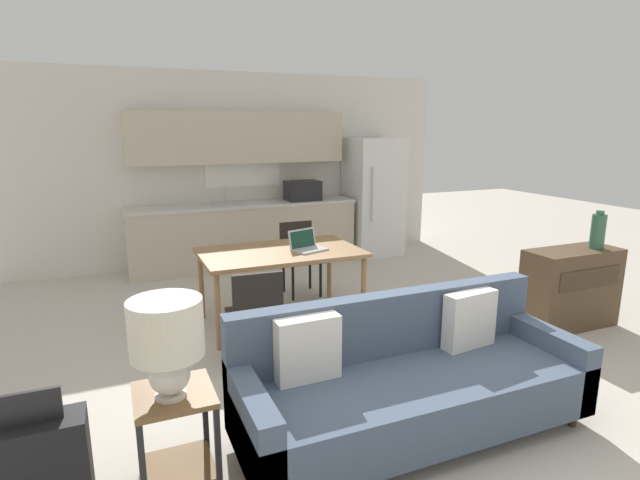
{
  "coord_description": "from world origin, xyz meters",
  "views": [
    {
      "loc": [
        -1.72,
        -2.52,
        1.94
      ],
      "look_at": [
        -0.01,
        1.5,
        0.95
      ],
      "focal_mm": 28.0,
      "sensor_mm": 36.0,
      "label": 1
    }
  ],
  "objects": [
    {
      "name": "credenza",
      "position": [
        2.38,
        0.83,
        0.39
      ],
      "size": [
        0.96,
        0.41,
        0.78
      ],
      "color": "brown",
      "rests_on": "ground_plane"
    },
    {
      "name": "dining_table",
      "position": [
        -0.21,
        2.04,
        0.69
      ],
      "size": [
        1.56,
        0.95,
        0.75
      ],
      "color": "olive",
      "rests_on": "ground_plane"
    },
    {
      "name": "dining_chair_near_left",
      "position": [
        -0.72,
        1.18,
        0.48
      ],
      "size": [
        0.45,
        0.45,
        0.84
      ],
      "rotation": [
        0.0,
        0.0,
        3.07
      ],
      "color": "black",
      "rests_on": "ground_plane"
    },
    {
      "name": "kitchen_counter",
      "position": [
        0.02,
        4.33,
        0.84
      ],
      "size": [
        3.2,
        0.65,
        2.15
      ],
      "color": "beige",
      "rests_on": "ground_plane"
    },
    {
      "name": "dining_chair_far_right",
      "position": [
        0.29,
        2.83,
        0.48
      ],
      "size": [
        0.42,
        0.42,
        0.84
      ],
      "rotation": [
        0.0,
        0.0,
        -0.01
      ],
      "color": "black",
      "rests_on": "ground_plane"
    },
    {
      "name": "wall_back",
      "position": [
        0.0,
        4.63,
        1.35
      ],
      "size": [
        6.4,
        0.07,
        2.7
      ],
      "color": "silver",
      "rests_on": "ground_plane"
    },
    {
      "name": "vase",
      "position": [
        2.62,
        0.79,
        0.96
      ],
      "size": [
        0.13,
        0.13,
        0.37
      ],
      "color": "#336047",
      "rests_on": "credenza"
    },
    {
      "name": "side_table",
      "position": [
        -1.5,
        -0.03,
        0.38
      ],
      "size": [
        0.41,
        0.41,
        0.58
      ],
      "color": "brown",
      "rests_on": "ground_plane"
    },
    {
      "name": "suitcase",
      "position": [
        -2.16,
        -0.06,
        0.3
      ],
      "size": [
        0.47,
        0.22,
        0.74
      ],
      "color": "black",
      "rests_on": "ground_plane"
    },
    {
      "name": "table_lamp",
      "position": [
        -1.52,
        -0.07,
        0.91
      ],
      "size": [
        0.37,
        0.37,
        0.53
      ],
      "color": "silver",
      "rests_on": "side_table"
    },
    {
      "name": "laptop",
      "position": [
        0.04,
        1.97,
        0.8
      ],
      "size": [
        0.38,
        0.34,
        0.2
      ],
      "rotation": [
        0.0,
        0.0,
        0.31
      ],
      "color": "#B7BABC",
      "rests_on": "dining_table"
    },
    {
      "name": "refrigerator",
      "position": [
        2.03,
        4.21,
        0.89
      ],
      "size": [
        0.76,
        0.76,
        1.78
      ],
      "color": "white",
      "rests_on": "ground_plane"
    },
    {
      "name": "couch",
      "position": [
        -0.05,
        -0.04,
        0.34
      ],
      "size": [
        2.27,
        0.8,
        0.86
      ],
      "color": "#3D2D1E",
      "rests_on": "ground_plane"
    },
    {
      "name": "ground_plane",
      "position": [
        0.0,
        0.0,
        0.0
      ],
      "size": [
        20.0,
        20.0,
        0.0
      ],
      "primitive_type": "plane",
      "color": "beige"
    }
  ]
}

